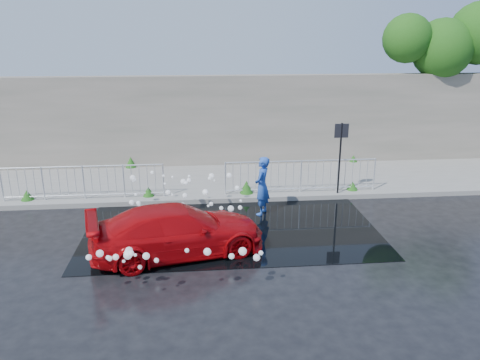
% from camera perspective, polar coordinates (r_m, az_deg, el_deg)
% --- Properties ---
extents(ground, '(90.00, 90.00, 0.00)m').
position_cam_1_polar(ground, '(12.32, -3.10, -7.61)').
color(ground, black).
rests_on(ground, ground).
extents(pavement, '(30.00, 4.00, 0.15)m').
position_cam_1_polar(pavement, '(16.95, -3.83, -0.18)').
color(pavement, slate).
rests_on(pavement, ground).
extents(curb, '(30.00, 0.25, 0.16)m').
position_cam_1_polar(curb, '(15.06, -3.59, -2.48)').
color(curb, slate).
rests_on(curb, ground).
extents(retaining_wall, '(30.00, 0.60, 3.50)m').
position_cam_1_polar(retaining_wall, '(18.65, -4.15, 7.23)').
color(retaining_wall, '#656255').
rests_on(retaining_wall, pavement).
extents(puddle, '(8.00, 5.00, 0.01)m').
position_cam_1_polar(puddle, '(13.25, -1.12, -5.67)').
color(puddle, black).
rests_on(puddle, ground).
extents(sign_post, '(0.45, 0.06, 2.50)m').
position_cam_1_polar(sign_post, '(15.37, 12.15, 3.97)').
color(sign_post, black).
rests_on(sign_post, ground).
extents(tree, '(5.21, 2.49, 6.45)m').
position_cam_1_polar(tree, '(21.20, 24.37, 15.16)').
color(tree, '#332114').
rests_on(tree, ground).
extents(railing_left, '(5.05, 0.05, 1.10)m').
position_cam_1_polar(railing_left, '(15.60, -18.53, -0.13)').
color(railing_left, silver).
rests_on(railing_left, pavement).
extents(railing_right, '(5.05, 0.05, 1.10)m').
position_cam_1_polar(railing_right, '(15.55, 7.43, 0.60)').
color(railing_right, silver).
rests_on(railing_right, pavement).
extents(weeds, '(12.17, 3.93, 0.43)m').
position_cam_1_polar(weeds, '(16.44, -5.20, 0.14)').
color(weeds, '#184E14').
rests_on(weeds, pavement).
extents(water_spray, '(3.61, 5.66, 1.12)m').
position_cam_1_polar(water_spray, '(12.32, -7.27, -4.04)').
color(water_spray, white).
rests_on(water_spray, ground).
extents(red_car, '(4.53, 2.66, 1.23)m').
position_cam_1_polar(red_car, '(11.57, -7.58, -6.13)').
color(red_car, '#AB060B').
rests_on(red_car, ground).
extents(person, '(0.67, 0.77, 1.77)m').
position_cam_1_polar(person, '(13.87, 2.71, -0.72)').
color(person, blue).
rests_on(person, ground).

